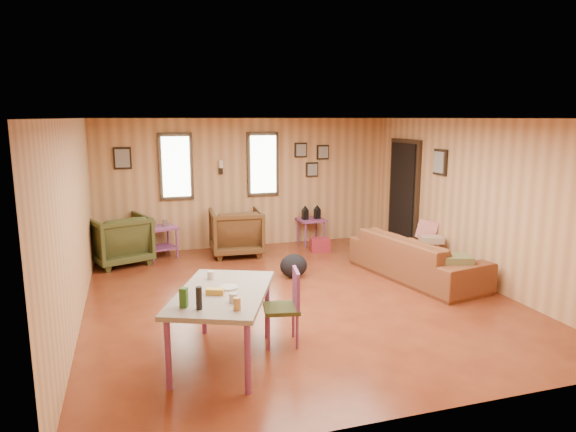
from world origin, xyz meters
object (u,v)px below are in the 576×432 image
at_px(end_table, 160,236).
at_px(side_table, 311,218).
at_px(dining_table, 222,298).
at_px(recliner_green, 119,237).
at_px(sofa, 417,250).
at_px(recliner_brown, 236,230).

relative_size(end_table, side_table, 0.86).
bearing_deg(side_table, end_table, -178.27).
bearing_deg(dining_table, recliner_green, 127.46).
bearing_deg(dining_table, side_table, 82.89).
bearing_deg(dining_table, end_table, 117.68).
height_order(recliner_green, dining_table, dining_table).
bearing_deg(sofa, side_table, 7.42).
distance_m(recliner_green, end_table, 0.72).
distance_m(sofa, recliner_green, 4.82).
distance_m(end_table, side_table, 2.83).
bearing_deg(side_table, dining_table, -120.02).
xyz_separation_m(sofa, end_table, (-3.64, 2.38, -0.07)).
bearing_deg(sofa, recliner_green, 52.78).
bearing_deg(recliner_brown, end_table, -6.61).
bearing_deg(recliner_brown, side_table, -164.36).
height_order(sofa, side_table, sofa).
height_order(recliner_green, end_table, recliner_green).
xyz_separation_m(sofa, recliner_brown, (-2.34, 2.14, 0.01)).
bearing_deg(recliner_brown, dining_table, 80.29).
height_order(sofa, recliner_brown, recliner_brown).
bearing_deg(sofa, recliner_brown, 36.68).
distance_m(recliner_green, dining_table, 4.09).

